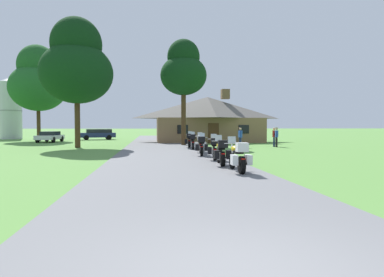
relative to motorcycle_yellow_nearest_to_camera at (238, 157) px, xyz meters
The scene contains 19 objects.
ground_plane 11.83m from the motorcycle_yellow_nearest_to_camera, 100.55° to the left, with size 500.00×500.00×0.00m, color #56893D.
asphalt_driveway 9.87m from the motorcycle_yellow_nearest_to_camera, 102.68° to the left, with size 6.40×80.00×0.06m, color slate.
motorcycle_yellow_nearest_to_camera is the anchor object (origin of this frame).
motorcycle_yellow_second_in_row 2.23m from the motorcycle_yellow_nearest_to_camera, 94.25° to the left, with size 0.82×2.08×1.30m.
motorcycle_orange_third_in_row 4.65m from the motorcycle_yellow_nearest_to_camera, 89.92° to the left, with size 0.92×2.08×1.30m.
motorcycle_blue_fourth_in_row 7.15m from the motorcycle_yellow_nearest_to_camera, 92.10° to the left, with size 0.95×2.07×1.30m.
motorcycle_orange_fifth_in_row 9.51m from the motorcycle_yellow_nearest_to_camera, 89.96° to the left, with size 0.87×2.08×1.30m.
motorcycle_black_sixth_in_row 12.41m from the motorcycle_yellow_nearest_to_camera, 90.59° to the left, with size 0.70×2.08×1.30m.
motorcycle_white_farthest_in_row 14.63m from the motorcycle_yellow_nearest_to_camera, 90.48° to the left, with size 0.94×2.07×1.30m.
stone_lodge 25.33m from the motorcycle_yellow_nearest_to_camera, 82.80° to the left, with size 12.12×7.77×6.01m.
bystander_red_shirt_near_lodge 17.10m from the motorcycle_yellow_nearest_to_camera, 64.49° to the left, with size 0.38×0.48×1.67m.
bystander_blue_shirt_beside_signpost 15.02m from the motorcycle_yellow_nearest_to_camera, 74.24° to the left, with size 0.27×0.55×1.67m.
bystander_blue_shirt_by_tree 16.62m from the motorcycle_yellow_nearest_to_camera, 63.66° to the left, with size 0.28×0.54×1.69m.
tree_left_near 19.73m from the motorcycle_yellow_nearest_to_camera, 119.73° to the left, with size 5.89×5.89×10.71m.
tree_left_far 35.26m from the motorcycle_yellow_nearest_to_camera, 119.22° to the left, with size 6.68×6.68×11.66m.
tree_by_lodge_front 19.12m from the motorcycle_yellow_nearest_to_camera, 90.86° to the left, with size 4.23×4.23×9.68m.
metal_silo_distant 43.47m from the motorcycle_yellow_nearest_to_camera, 121.69° to the left, with size 2.92×2.92×8.63m.
parked_navy_suv_far_left 34.22m from the motorcycle_yellow_nearest_to_camera, 107.44° to the left, with size 4.91×2.89×1.40m.
parked_white_sedan_far_left 30.10m from the motorcycle_yellow_nearest_to_camera, 118.72° to the left, with size 2.14×4.32×1.20m.
Camera 1 is at (-1.04, -3.41, 1.76)m, focal length 30.60 mm.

